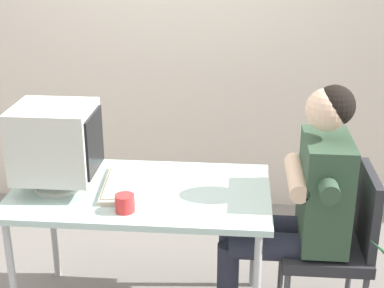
{
  "coord_description": "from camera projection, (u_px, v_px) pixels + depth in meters",
  "views": [
    {
      "loc": [
        0.48,
        -2.54,
        1.98
      ],
      "look_at": [
        0.26,
        0.0,
        0.99
      ],
      "focal_mm": 53.74,
      "sensor_mm": 36.0,
      "label": 1
    }
  ],
  "objects": [
    {
      "name": "keyboard",
      "position": [
        122.0,
        184.0,
        2.87
      ],
      "size": [
        0.21,
        0.45,
        0.03
      ],
      "color": "beige",
      "rests_on": "desk"
    },
    {
      "name": "desk",
      "position": [
        141.0,
        200.0,
        2.87
      ],
      "size": [
        1.28,
        0.73,
        0.74
      ],
      "color": "#B7B7BC",
      "rests_on": "ground_plane"
    },
    {
      "name": "person_seated",
      "position": [
        300.0,
        201.0,
        2.81
      ],
      "size": [
        0.74,
        0.6,
        1.29
      ],
      "color": "#334C38",
      "rests_on": "ground_plane"
    },
    {
      "name": "crt_monitor",
      "position": [
        56.0,
        142.0,
        2.77
      ],
      "size": [
        0.39,
        0.34,
        0.43
      ],
      "color": "silver",
      "rests_on": "desk"
    },
    {
      "name": "desk_mug",
      "position": [
        125.0,
        203.0,
        2.62
      ],
      "size": [
        0.09,
        0.1,
        0.08
      ],
      "color": "red",
      "rests_on": "desk"
    },
    {
      "name": "office_chair",
      "position": [
        337.0,
        239.0,
        2.87
      ],
      "size": [
        0.43,
        0.43,
        0.87
      ],
      "color": "#4C4C51",
      "rests_on": "ground_plane"
    }
  ]
}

